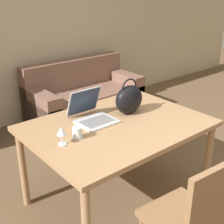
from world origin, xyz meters
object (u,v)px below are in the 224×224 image
couch (84,98)px  laptop (91,112)px  wine_glass (61,132)px  chair (193,216)px  drinking_glass (77,133)px  handbag (129,99)px

couch → laptop: bearing=-122.6°
couch → laptop: laptop is taller
laptop → wine_glass: laptop is taller
wine_glass → chair: bearing=-67.5°
chair → laptop: 1.17m
laptop → drinking_glass: 0.36m
chair → handbag: handbag is taller
laptop → drinking_glass: bearing=-142.5°
chair → handbag: size_ratio=2.90×
laptop → handbag: (0.34, -0.10, 0.06)m
laptop → drinking_glass: (-0.28, -0.22, -0.02)m
chair → couch: (1.02, 2.65, -0.23)m
laptop → drinking_glass: size_ratio=3.91×
chair → drinking_glass: chair is taller
drinking_glass → couch: bearing=54.2°
laptop → chair: bearing=-92.3°
couch → drinking_glass: (-1.26, -1.74, 0.53)m
chair → laptop: bearing=92.7°
chair → handbag: (0.39, 1.02, 0.39)m
laptop → drinking_glass: laptop is taller
couch → wine_glass: size_ratio=11.71×
chair → drinking_glass: (-0.24, 0.91, 0.30)m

